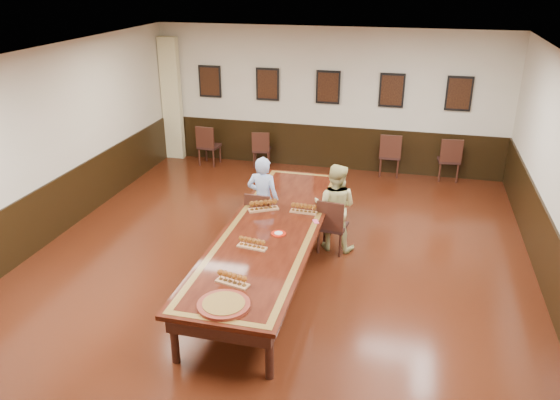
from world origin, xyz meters
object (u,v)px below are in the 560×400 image
(chair_woman, at_px, (333,224))
(spare_chair_c, at_px, (390,154))
(person_woman, at_px, (335,207))
(chair_man, at_px, (261,217))
(spare_chair_d, at_px, (449,158))
(carved_platter, at_px, (224,305))
(spare_chair_b, at_px, (262,148))
(spare_chair_a, at_px, (209,145))
(person_man, at_px, (263,199))
(conference_table, at_px, (272,236))

(chair_woman, relative_size, spare_chair_c, 0.95)
(person_woman, bearing_deg, chair_man, 10.08)
(spare_chair_d, xyz_separation_m, carved_platter, (-2.77, -6.96, 0.28))
(chair_woman, xyz_separation_m, spare_chair_c, (0.70, 3.89, 0.02))
(spare_chair_b, height_order, carved_platter, spare_chair_b)
(spare_chair_c, bearing_deg, spare_chair_a, 2.72)
(spare_chair_b, height_order, person_man, person_man)
(chair_woman, relative_size, spare_chair_a, 0.98)
(spare_chair_d, height_order, person_woman, person_woman)
(spare_chair_c, distance_m, carved_platter, 7.10)
(chair_man, height_order, spare_chair_b, chair_man)
(spare_chair_a, bearing_deg, person_man, 128.32)
(spare_chair_c, height_order, person_woman, person_woman)
(conference_table, bearing_deg, spare_chair_c, 72.85)
(chair_woman, bearing_deg, carved_platter, 81.38)
(spare_chair_a, xyz_separation_m, spare_chair_d, (5.49, 0.30, 0.01))
(spare_chair_a, bearing_deg, chair_woman, 139.21)
(spare_chair_a, bearing_deg, spare_chair_c, -171.32)
(spare_chair_c, xyz_separation_m, conference_table, (-1.48, -4.81, 0.11))
(person_man, bearing_deg, conference_table, 115.75)
(conference_table, xyz_separation_m, carved_platter, (-0.01, -2.13, 0.16))
(chair_woman, bearing_deg, chair_man, 5.42)
(spare_chair_a, distance_m, conference_table, 5.29)
(spare_chair_b, relative_size, person_woman, 0.59)
(chair_man, distance_m, person_woman, 1.27)
(chair_woman, relative_size, conference_table, 0.19)
(chair_woman, xyz_separation_m, spare_chair_a, (-3.52, 3.61, 0.01))
(spare_chair_a, xyz_separation_m, person_man, (2.31, -3.49, 0.27))
(chair_man, xyz_separation_m, spare_chair_b, (-1.06, 3.77, -0.04))
(spare_chair_c, relative_size, spare_chair_d, 1.01)
(spare_chair_c, relative_size, person_man, 0.66)
(chair_man, bearing_deg, spare_chair_a, -54.20)
(person_man, relative_size, carved_platter, 2.24)
(spare_chair_a, relative_size, conference_table, 0.19)
(chair_man, relative_size, chair_woman, 0.99)
(spare_chair_d, xyz_separation_m, person_man, (-3.18, -3.79, 0.26))
(chair_woman, bearing_deg, person_woman, -90.00)
(conference_table, bearing_deg, spare_chair_b, 107.62)
(spare_chair_b, bearing_deg, spare_chair_c, 172.53)
(spare_chair_d, height_order, carved_platter, spare_chair_d)
(spare_chair_d, distance_m, person_man, 4.96)
(spare_chair_a, distance_m, spare_chair_c, 4.23)
(spare_chair_a, relative_size, person_man, 0.64)
(carved_platter, bearing_deg, chair_woman, 75.27)
(spare_chair_a, height_order, person_woman, person_woman)
(chair_woman, distance_m, conference_table, 1.22)
(person_man, bearing_deg, spare_chair_b, -70.67)
(spare_chair_c, distance_m, person_woman, 3.86)
(chair_man, distance_m, carved_platter, 3.11)
(spare_chair_a, relative_size, carved_platter, 1.44)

